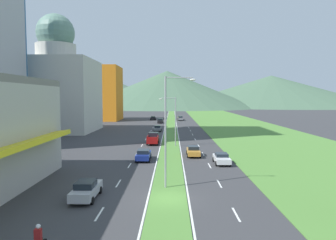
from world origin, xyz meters
TOP-DOWN VIEW (x-y plane):
  - ground_plane at (0.00, 0.00)m, footprint 600.00×600.00m
  - grass_median at (0.00, 60.00)m, footprint 3.20×240.00m
  - grass_verge_right at (20.60, 60.00)m, footprint 24.00×240.00m
  - lane_dash_left_2 at (-5.10, -3.47)m, footprint 0.16×2.80m
  - lane_dash_left_3 at (-5.10, 4.79)m, footprint 0.16×2.80m
  - lane_dash_left_4 at (-5.10, 13.06)m, footprint 0.16×2.80m
  - lane_dash_left_5 at (-5.10, 21.32)m, footprint 0.16×2.80m
  - lane_dash_left_6 at (-5.10, 29.59)m, footprint 0.16×2.80m
  - lane_dash_left_7 at (-5.10, 37.85)m, footprint 0.16×2.80m
  - lane_dash_left_8 at (-5.10, 46.12)m, footprint 0.16×2.80m
  - lane_dash_left_9 at (-5.10, 54.38)m, footprint 0.16×2.80m
  - lane_dash_left_10 at (-5.10, 62.65)m, footprint 0.16×2.80m
  - lane_dash_right_2 at (5.10, -3.47)m, footprint 0.16×2.80m
  - lane_dash_right_3 at (5.10, 4.79)m, footprint 0.16×2.80m
  - lane_dash_right_4 at (5.10, 13.06)m, footprint 0.16×2.80m
  - lane_dash_right_5 at (5.10, 21.32)m, footprint 0.16×2.80m
  - lane_dash_right_6 at (5.10, 29.59)m, footprint 0.16×2.80m
  - lane_dash_right_7 at (5.10, 37.85)m, footprint 0.16×2.80m
  - lane_dash_right_8 at (5.10, 46.12)m, footprint 0.16×2.80m
  - lane_dash_right_9 at (5.10, 54.38)m, footprint 0.16×2.80m
  - lane_dash_right_10 at (5.10, 62.65)m, footprint 0.16×2.80m
  - edge_line_median_left at (-1.75, 60.00)m, footprint 0.16×240.00m
  - edge_line_median_right at (1.75, 60.00)m, footprint 0.16×240.00m
  - domed_building at (-28.75, 52.77)m, footprint 18.75×18.75m
  - midrise_colored at (-26.92, 90.50)m, footprint 15.51×15.51m
  - hill_far_left at (-77.27, 257.26)m, footprint 160.97×160.97m
  - hill_far_center at (-3.87, 237.83)m, footprint 149.59×149.59m
  - hill_far_right at (96.83, 281.28)m, footprint 194.89×194.89m
  - street_lamp_near at (-0.02, 3.30)m, footprint 2.95×0.35m
  - street_lamp_mid at (0.59, 28.79)m, footprint 2.99×0.41m
  - car_0 at (-3.62, 16.45)m, footprint 1.98×4.67m
  - car_1 at (3.45, 94.08)m, footprint 1.93×4.17m
  - car_2 at (-3.36, 52.88)m, footprint 1.86×4.04m
  - car_3 at (-3.59, 77.66)m, footprint 1.86×4.00m
  - car_4 at (6.81, 14.30)m, footprint 1.95×4.44m
  - car_5 at (3.47, 19.54)m, footprint 1.95×4.35m
  - car_6 at (3.41, 88.79)m, footprint 1.97×4.09m
  - car_7 at (-6.87, 91.75)m, footprint 1.99×4.03m
  - car_8 at (-7.03, -0.01)m, footprint 1.92×4.67m
  - pickup_truck_0 at (-3.21, 31.68)m, footprint 2.18×5.40m

SIDE VIEW (x-z plane):
  - ground_plane at x=0.00m, z-range 0.00..0.00m
  - lane_dash_left_2 at x=-5.10m, z-range 0.00..0.01m
  - lane_dash_left_3 at x=-5.10m, z-range 0.00..0.01m
  - lane_dash_left_4 at x=-5.10m, z-range 0.00..0.01m
  - lane_dash_left_5 at x=-5.10m, z-range 0.00..0.01m
  - lane_dash_left_6 at x=-5.10m, z-range 0.00..0.01m
  - lane_dash_left_7 at x=-5.10m, z-range 0.00..0.01m
  - lane_dash_left_8 at x=-5.10m, z-range 0.00..0.01m
  - lane_dash_left_9 at x=-5.10m, z-range 0.00..0.01m
  - lane_dash_left_10 at x=-5.10m, z-range 0.00..0.01m
  - lane_dash_right_2 at x=5.10m, z-range 0.00..0.01m
  - lane_dash_right_3 at x=5.10m, z-range 0.00..0.01m
  - lane_dash_right_4 at x=5.10m, z-range 0.00..0.01m
  - lane_dash_right_5 at x=5.10m, z-range 0.00..0.01m
  - lane_dash_right_6 at x=5.10m, z-range 0.00..0.01m
  - lane_dash_right_7 at x=5.10m, z-range 0.00..0.01m
  - lane_dash_right_8 at x=5.10m, z-range 0.00..0.01m
  - lane_dash_right_9 at x=5.10m, z-range 0.00..0.01m
  - lane_dash_right_10 at x=5.10m, z-range 0.00..0.01m
  - edge_line_median_left at x=-1.75m, z-range 0.00..0.01m
  - edge_line_median_right at x=1.75m, z-range 0.00..0.01m
  - grass_median at x=0.00m, z-range 0.00..0.06m
  - grass_verge_right at x=20.60m, z-range 0.00..0.06m
  - car_1 at x=3.45m, z-range 0.03..1.39m
  - car_4 at x=6.81m, z-range 0.03..1.40m
  - car_7 at x=-6.87m, z-range 0.03..1.45m
  - car_2 at x=-3.36m, z-range 0.01..1.49m
  - car_5 at x=3.47m, z-range 0.01..1.49m
  - car_0 at x=-3.62m, z-range 0.02..1.51m
  - car_8 at x=-7.03m, z-range 0.01..1.59m
  - car_3 at x=-3.59m, z-range 0.00..1.61m
  - car_6 at x=3.41m, z-range 0.00..1.62m
  - pickup_truck_0 at x=-3.21m, z-range -0.02..1.98m
  - street_lamp_mid at x=0.59m, z-range 0.69..9.37m
  - street_lamp_near at x=-0.02m, z-range 0.72..11.41m
  - midrise_colored at x=-26.92m, z-range 0.00..20.00m
  - domed_building at x=-28.75m, z-range -3.40..25.92m
  - hill_far_right at x=96.83m, z-range 0.00..29.44m
  - hill_far_center at x=-3.87m, z-range 0.00..30.47m
  - hill_far_left at x=-77.27m, z-range 0.00..34.66m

